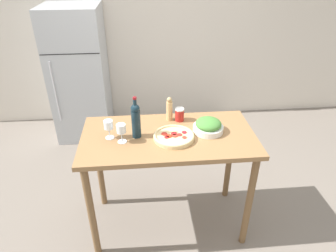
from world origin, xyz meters
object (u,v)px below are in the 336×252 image
(wine_glass_far, at_px, (108,126))
(salt_canister, at_px, (179,115))
(refrigerator, at_px, (80,74))
(pepper_mill, at_px, (169,109))
(salad_bowl, at_px, (208,126))
(wine_glass_near, at_px, (121,130))
(homemade_pizza, at_px, (174,136))
(wine_bottle, at_px, (136,119))

(wine_glass_far, distance_m, salt_canister, 0.61)
(refrigerator, bearing_deg, salt_canister, -54.43)
(refrigerator, relative_size, pepper_mill, 7.95)
(salad_bowl, height_order, salt_canister, same)
(wine_glass_near, height_order, pepper_mill, pepper_mill)
(homemade_pizza, bearing_deg, wine_glass_far, 174.06)
(wine_glass_far, bearing_deg, wine_glass_near, -32.02)
(refrigerator, bearing_deg, pepper_mill, -56.22)
(homemade_pizza, height_order, salt_canister, salt_canister)
(pepper_mill, bearing_deg, homemade_pizza, -88.95)
(salad_bowl, distance_m, salt_canister, 0.28)
(wine_bottle, bearing_deg, salt_canister, 31.06)
(pepper_mill, xyz_separation_m, homemade_pizza, (0.01, -0.30, -0.08))
(refrigerator, distance_m, wine_glass_near, 1.93)
(salad_bowl, bearing_deg, pepper_mill, 143.05)
(wine_bottle, bearing_deg, refrigerator, 112.74)
(wine_glass_near, height_order, wine_glass_far, same)
(wine_bottle, relative_size, wine_glass_far, 2.22)
(pepper_mill, xyz_separation_m, salt_canister, (0.08, -0.02, -0.04))
(salad_bowl, bearing_deg, wine_glass_near, -172.43)
(wine_bottle, height_order, pepper_mill, wine_bottle)
(wine_glass_far, bearing_deg, refrigerator, 106.61)
(wine_glass_far, xyz_separation_m, homemade_pizza, (0.49, -0.05, -0.09))
(refrigerator, bearing_deg, salad_bowl, -53.05)
(refrigerator, height_order, salt_canister, refrigerator)
(wine_glass_far, height_order, pepper_mill, pepper_mill)
(salt_canister, bearing_deg, homemade_pizza, -105.73)
(wine_bottle, xyz_separation_m, salad_bowl, (0.57, 0.02, -0.10))
(salt_canister, bearing_deg, pepper_mill, 166.68)
(refrigerator, height_order, wine_glass_near, refrigerator)
(wine_glass_near, relative_size, salt_canister, 1.34)
(wine_glass_far, relative_size, pepper_mill, 0.72)
(refrigerator, relative_size, wine_bottle, 4.99)
(refrigerator, xyz_separation_m, homemade_pizza, (1.01, -1.80, 0.14))
(wine_glass_near, height_order, homemade_pizza, wine_glass_near)
(wine_bottle, xyz_separation_m, wine_glass_far, (-0.21, -0.01, -0.04))
(wine_glass_far, distance_m, salad_bowl, 0.78)
(wine_bottle, xyz_separation_m, pepper_mill, (0.28, 0.24, -0.05))
(wine_glass_near, xyz_separation_m, pepper_mill, (0.39, 0.31, -0.01))
(wine_glass_far, height_order, salad_bowl, wine_glass_far)
(homemade_pizza, bearing_deg, refrigerator, 119.33)
(pepper_mill, bearing_deg, wine_glass_near, -141.61)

